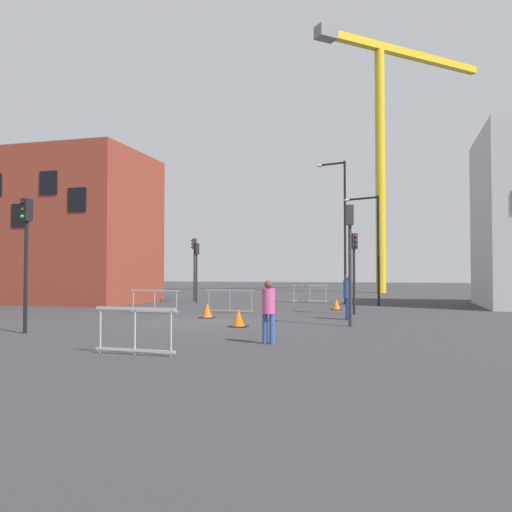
{
  "coord_description": "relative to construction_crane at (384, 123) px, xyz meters",
  "views": [
    {
      "loc": [
        6.87,
        -18.49,
        1.88
      ],
      "look_at": [
        0.0,
        6.95,
        2.71
      ],
      "focal_mm": 36.59,
      "sensor_mm": 36.0,
      "label": 1
    }
  ],
  "objects": [
    {
      "name": "traffic_cone_striped",
      "position": [
        -4.3,
        -32.06,
        -15.42
      ],
      "size": [
        0.6,
        0.6,
        0.6
      ],
      "color": "black",
      "rests_on": "ground"
    },
    {
      "name": "streetlamp_tall",
      "position": [
        -2.13,
        -18.21,
        -10.77
      ],
      "size": [
        1.83,
        0.63,
        8.5
      ],
      "color": "black",
      "rests_on": "ground"
    },
    {
      "name": "safety_barrier_mid_span",
      "position": [
        -6.51,
        -26.18,
        -15.13
      ],
      "size": [
        2.35,
        0.11,
        1.08
      ],
      "color": "gray",
      "rests_on": "ground"
    },
    {
      "name": "pedestrian_walking",
      "position": [
        -2.28,
        -35.94,
        -14.73
      ],
      "size": [
        0.34,
        0.34,
        1.67
      ],
      "color": "#33519E",
      "rests_on": "ground"
    },
    {
      "name": "traffic_light_median",
      "position": [
        -10.95,
        -19.21,
        -13.21
      ],
      "size": [
        0.38,
        0.36,
        3.68
      ],
      "color": "#232326",
      "rests_on": "ground"
    },
    {
      "name": "safety_barrier_front",
      "position": [
        -9.71,
        -27.48,
        -15.13
      ],
      "size": [
        2.42,
        0.1,
        1.08
      ],
      "color": "#9EA0A5",
      "rests_on": "ground"
    },
    {
      "name": "pedestrian_waiting",
      "position": [
        -0.9,
        -28.35,
        -14.65
      ],
      "size": [
        0.34,
        0.34,
        1.8
      ],
      "color": "#33519E",
      "rests_on": "ground"
    },
    {
      "name": "streetlamp_short",
      "position": [
        -0.28,
        -19.26,
        -11.92
      ],
      "size": [
        2.05,
        0.87,
        6.2
      ],
      "color": "black",
      "rests_on": "ground"
    },
    {
      "name": "traffic_light_island",
      "position": [
        -0.84,
        -25.82,
        -13.25
      ],
      "size": [
        0.36,
        0.38,
        3.61
      ],
      "color": "#232326",
      "rests_on": "ground"
    },
    {
      "name": "traffic_light_crosswalk",
      "position": [
        -10.1,
        -35.59,
        -12.91
      ],
      "size": [
        0.28,
        0.38,
        4.17
      ],
      "color": "black",
      "rests_on": "ground"
    },
    {
      "name": "brick_building",
      "position": [
        -18.54,
        -20.96,
        -11.1
      ],
      "size": [
        9.13,
        7.2,
        9.19
      ],
      "color": "brown",
      "rests_on": "ground"
    },
    {
      "name": "traffic_light_near",
      "position": [
        -11.81,
        -17.44,
        -12.95
      ],
      "size": [
        0.39,
        0.3,
        4.1
      ],
      "color": "#2D2D30",
      "rests_on": "ground"
    },
    {
      "name": "construction_crane",
      "position": [
        0.0,
        0.0,
        0.0
      ],
      "size": [
        15.01,
        13.86,
        23.33
      ],
      "color": "yellow",
      "rests_on": "ground"
    },
    {
      "name": "safety_barrier_rear",
      "position": [
        -4.26,
        -17.02,
        -15.14
      ],
      "size": [
        2.17,
        0.34,
        1.08
      ],
      "color": "#9EA0A5",
      "rests_on": "ground"
    },
    {
      "name": "ground",
      "position": [
        -5.88,
        -30.81,
        -15.7
      ],
      "size": [
        160.0,
        160.0,
        0.0
      ],
      "primitive_type": "plane",
      "color": "#333335"
    },
    {
      "name": "traffic_light_far",
      "position": [
        -0.58,
        -30.9,
        -12.87
      ],
      "size": [
        0.29,
        0.39,
        4.24
      ],
      "color": "#2D2D30",
      "rests_on": "ground"
    },
    {
      "name": "safety_barrier_right_run",
      "position": [
        -4.8,
        -38.49,
        -15.14
      ],
      "size": [
        2.03,
        0.14,
        1.08
      ],
      "color": "#B2B5BA",
      "rests_on": "ground"
    },
    {
      "name": "traffic_cone_on_verge",
      "position": [
        -6.59,
        -28.99,
        -15.43
      ],
      "size": [
        0.58,
        0.58,
        0.59
      ],
      "color": "black",
      "rests_on": "ground"
    },
    {
      "name": "traffic_cone_by_barrier",
      "position": [
        -1.95,
        -22.91,
        -15.44
      ],
      "size": [
        0.55,
        0.55,
        0.56
      ],
      "color": "black",
      "rests_on": "ground"
    }
  ]
}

